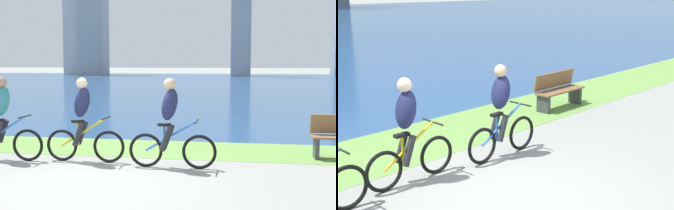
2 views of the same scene
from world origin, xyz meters
TOP-DOWN VIEW (x-y plane):
  - ground_plane at (0.00, 0.00)m, footprint 300.00×300.00m
  - grass_strip_bayside at (0.00, 3.01)m, footprint 120.00×2.12m
  - cyclist_lead at (1.05, 1.21)m, footprint 1.66×0.52m
  - cyclist_trailing at (-0.74, 1.45)m, footprint 1.61×0.52m
  - bench_near_path at (4.52, 2.61)m, footprint 1.50×0.47m

SIDE VIEW (x-z plane):
  - ground_plane at x=0.00m, z-range 0.00..0.00m
  - grass_strip_bayside at x=0.00m, z-range 0.00..0.01m
  - bench_near_path at x=4.52m, z-range 0.00..0.90m
  - cyclist_trailing at x=-0.74m, z-range 0.00..1.68m
  - cyclist_lead at x=1.05m, z-range -0.01..1.68m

